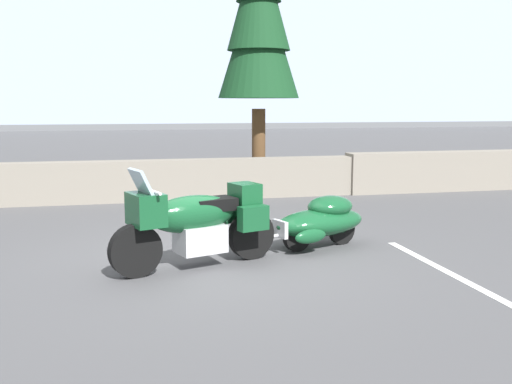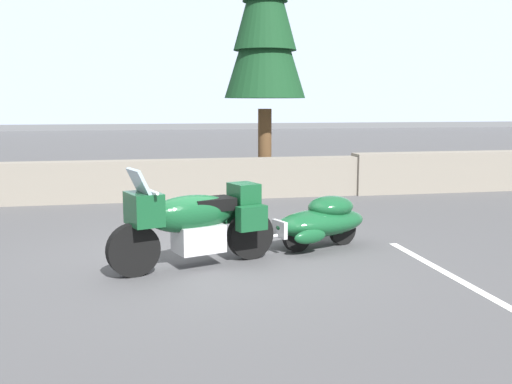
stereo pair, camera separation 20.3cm
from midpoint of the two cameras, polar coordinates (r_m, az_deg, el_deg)
ground_plane at (r=8.08m, az=-3.80°, el=-6.48°), size 80.00×80.00×0.00m
stone_guard_wall at (r=13.03m, az=-4.01°, el=1.26°), size 24.00×0.60×0.95m
distant_ridgeline at (r=103.01m, az=-10.90°, el=11.75°), size 240.00×80.00×16.00m
touring_motorcycle at (r=7.54m, az=-5.28°, el=-2.74°), size 2.23×1.19×1.33m
car_shaped_trailer at (r=8.62m, az=7.05°, el=-2.77°), size 2.20×1.15×0.76m
pine_tree_tall at (r=14.60m, az=1.31°, el=17.24°), size 1.97×1.97×6.85m
parking_stripe_marker at (r=7.61m, az=19.60°, el=-7.90°), size 0.12×3.60×0.01m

